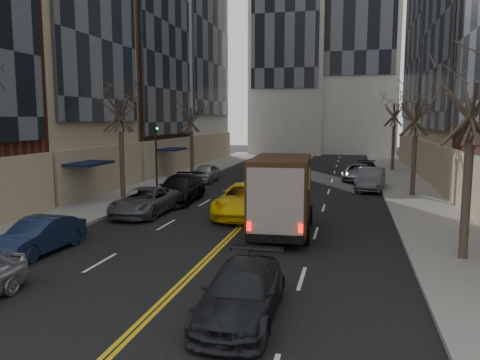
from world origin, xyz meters
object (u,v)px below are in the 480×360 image
(ups_truck, at_px, (282,195))
(taxi, at_px, (246,200))
(pedestrian, at_px, (264,199))
(observer_sedan, at_px, (242,293))

(ups_truck, xyz_separation_m, taxi, (-2.34, 3.31, -0.88))
(ups_truck, distance_m, taxi, 4.15)
(ups_truck, relative_size, pedestrian, 3.79)
(taxi, relative_size, pedestrian, 3.57)
(ups_truck, height_order, taxi, ups_truck)
(observer_sedan, xyz_separation_m, taxi, (-2.61, 12.17, 0.17))
(taxi, bearing_deg, ups_truck, -57.77)
(ups_truck, distance_m, observer_sedan, 8.93)
(observer_sedan, relative_size, taxi, 0.77)
(ups_truck, bearing_deg, taxi, 122.16)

